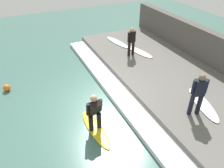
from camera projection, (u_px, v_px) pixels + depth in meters
ground_plane at (94, 103)px, 8.87m from camera, size 28.00×28.00×0.00m
concrete_ledge at (170, 78)px, 10.10m from camera, size 4.40×12.31×0.36m
back_wall at (214, 53)px, 10.54m from camera, size 0.50×12.93×1.89m
wave_foam_crest at (119, 94)px, 9.22m from camera, size 0.88×11.70×0.18m
surfboard_riding at (95, 129)px, 7.63m from camera, size 0.59×2.10×0.06m
surfer_riding at (94, 111)px, 7.17m from camera, size 0.56×0.49×1.43m
surfer_waiting_near at (132, 40)px, 11.19m from camera, size 0.51×0.30×1.51m
surfboard_waiting_near at (139, 51)px, 12.00m from camera, size 0.97×2.09×0.06m
surfer_waiting_far at (198, 93)px, 7.30m from camera, size 0.53×0.34×1.64m
surfboard_waiting_far at (203, 104)px, 8.21m from camera, size 1.12×2.16×0.06m
surfboard_spare at (117, 42)px, 13.07m from camera, size 0.83×2.14×0.06m
marker_buoy at (7, 88)px, 9.49m from camera, size 0.31×0.31×0.31m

